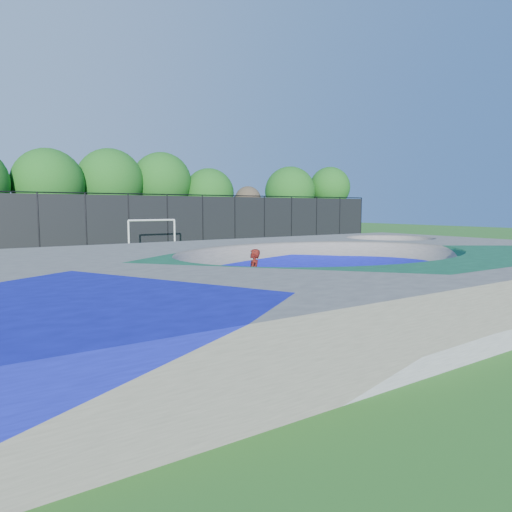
{
  "coord_description": "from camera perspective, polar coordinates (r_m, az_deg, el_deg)",
  "views": [
    {
      "loc": [
        -10.74,
        -11.74,
        2.96
      ],
      "look_at": [
        -0.89,
        3.0,
        1.1
      ],
      "focal_mm": 32.0,
      "sensor_mm": 36.0,
      "label": 1
    }
  ],
  "objects": [
    {
      "name": "ground",
      "position": [
        16.19,
        8.59,
        -4.62
      ],
      "size": [
        120.0,
        120.0,
        0.0
      ],
      "primitive_type": "plane",
      "color": "#26641C",
      "rests_on": "ground"
    },
    {
      "name": "skater",
      "position": [
        14.24,
        -0.3,
        -2.53
      ],
      "size": [
        0.73,
        0.72,
        1.7
      ],
      "primitive_type": "imported",
      "rotation": [
        0.0,
        0.0,
        3.9
      ],
      "color": "#A91C0D",
      "rests_on": "ground"
    },
    {
      "name": "treeline",
      "position": [
        39.32,
        -20.23,
        8.58
      ],
      "size": [
        51.8,
        7.2,
        8.6
      ],
      "color": "#4A3425",
      "rests_on": "ground"
    },
    {
      "name": "skate_deck",
      "position": [
        16.07,
        8.63,
        -1.99
      ],
      "size": [
        22.0,
        14.0,
        1.5
      ],
      "primitive_type": "cube",
      "color": "gray",
      "rests_on": "ground"
    },
    {
      "name": "fence",
      "position": [
        34.47,
        -15.62,
        4.34
      ],
      "size": [
        48.09,
        0.09,
        4.04
      ],
      "color": "black",
      "rests_on": "ground"
    },
    {
      "name": "skateboard",
      "position": [
        14.39,
        -0.3,
        -5.79
      ],
      "size": [
        0.7,
        0.72,
        0.05
      ],
      "primitive_type": "cube",
      "rotation": [
        0.0,
        0.0,
        0.81
      ],
      "color": "black",
      "rests_on": "ground"
    },
    {
      "name": "soccer_goal",
      "position": [
        31.6,
        -12.85,
        3.27
      ],
      "size": [
        3.36,
        0.12,
        2.22
      ],
      "color": "silver",
      "rests_on": "ground"
    }
  ]
}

